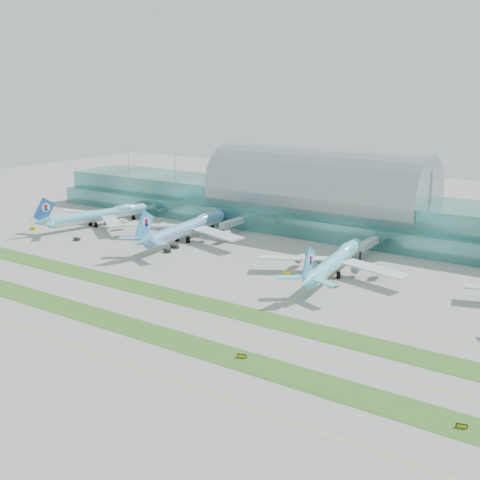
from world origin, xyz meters
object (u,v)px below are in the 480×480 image
Objects in this scene: terminal at (317,202)px; airliner_b at (187,227)px; taxiway_sign_far_east at (462,426)px; taxiway_sign_east at (242,356)px; airliner_a at (99,215)px; airliner_c at (335,260)px.

terminal is 72.90m from airliner_b.
terminal is 134.47× the size of taxiway_sign_far_east.
terminal reaches higher than airliner_b.
taxiway_sign_east is at bearing -70.14° from terminal.
airliner_a reaches higher than taxiway_sign_east.
taxiway_sign_east is (97.54, -95.89, -6.11)m from airliner_b.
terminal is at bearing 109.26° from taxiway_sign_far_east.
terminal reaches higher than airliner_a.
taxiway_sign_east is at bearing 160.72° from taxiway_sign_far_east.
terminal is 196.80m from taxiway_sign_far_east.
taxiway_sign_far_east is (117.32, -157.41, -13.69)m from terminal.
airliner_b is 31.22× the size of taxiway_sign_far_east.
taxiway_sign_east is at bearing -89.48° from airliner_c.
terminal is 4.31× the size of airliner_b.
airliner_a is 183.98m from taxiway_sign_east.
taxiway_sign_far_east is (73.14, -87.53, -5.54)m from airliner_c.
airliner_a is 0.98× the size of airliner_c.
airliner_c is 114.20m from taxiway_sign_far_east.
airliner_c is (85.56, -10.34, -0.63)m from airliner_b.
terminal is 124.09× the size of taxiway_sign_east.
airliner_c is at bearing 9.93° from airliner_a.
taxiway_sign_far_east is at bearing -37.93° from airliner_b.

